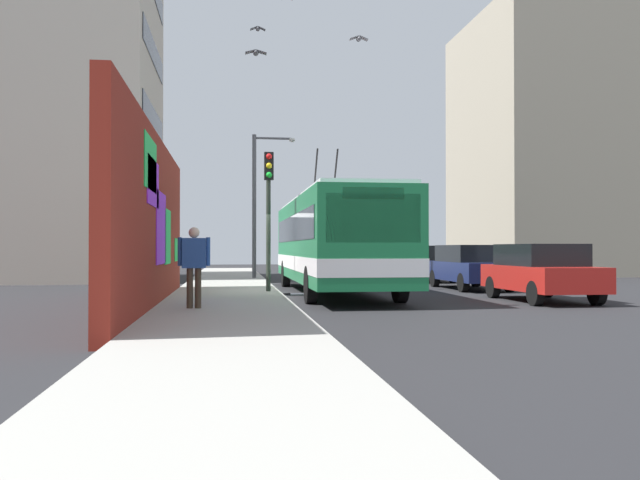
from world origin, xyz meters
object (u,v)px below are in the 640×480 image
pedestrian_near_wall (194,260)px  parked_car_black (424,263)px  parked_car_navy (470,266)px  parked_car_silver (391,260)px  parked_car_red (541,271)px  traffic_light (269,198)px  street_lamp (259,195)px  city_bus (333,240)px

pedestrian_near_wall → parked_car_black: bearing=-34.1°
parked_car_navy → parked_car_black: same height
parked_car_navy → parked_car_silver: (11.74, 0.00, -0.00)m
parked_car_red → parked_car_black: bearing=0.0°
traffic_light → parked_car_black: bearing=-41.5°
parked_car_red → street_lamp: bearing=30.5°
parked_car_navy → city_bus: bearing=106.6°
city_bus → street_lamp: size_ratio=1.94×
parked_car_silver → pedestrian_near_wall: 21.87m
traffic_light → street_lamp: size_ratio=0.67×
city_bus → parked_car_red: size_ratio=2.97×
parked_car_navy → pedestrian_near_wall: size_ratio=2.65×
parked_car_silver → pedestrian_near_wall: bearing=154.8°
traffic_light → parked_car_red: bearing=-111.5°
pedestrian_near_wall → street_lamp: size_ratio=0.28×
parked_car_black → parked_car_silver: (6.04, -0.00, 0.00)m
street_lamp → parked_car_red: bearing=-149.5°
parked_car_black → street_lamp: street_lamp is taller
pedestrian_near_wall → street_lamp: street_lamp is taller
parked_car_red → parked_car_navy: (5.50, -0.00, 0.00)m
city_bus → parked_car_silver: city_bus is taller
parked_car_black → city_bus: bearing=144.3°
parked_car_navy → parked_car_black: size_ratio=1.12×
parked_car_navy → pedestrian_near_wall: pedestrian_near_wall is taller
parked_car_black → pedestrian_near_wall: size_ratio=2.37×
city_bus → parked_car_silver: bearing=-21.4°
parked_car_silver → pedestrian_near_wall: (-19.79, 9.30, 0.37)m
parked_car_navy → traffic_light: 8.10m
city_bus → street_lamp: street_lamp is taller
parked_car_black → parked_car_silver: same height
parked_car_black → pedestrian_near_wall: (-13.75, 9.30, 0.37)m
parked_car_silver → city_bus: bearing=158.6°
parked_car_black → traffic_light: size_ratio=0.99×
city_bus → parked_car_red: 6.59m
parked_car_navy → pedestrian_near_wall: bearing=130.9°
city_bus → parked_car_navy: 5.50m
parked_car_black → parked_car_navy: bearing=-180.0°
city_bus → pedestrian_near_wall: (-6.51, 4.10, -0.54)m
parked_car_silver → pedestrian_near_wall: size_ratio=2.51×
parked_car_red → parked_car_navy: 5.50m
parked_car_silver → street_lamp: (-4.95, 7.22, 3.01)m
city_bus → parked_car_red: city_bus is taller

